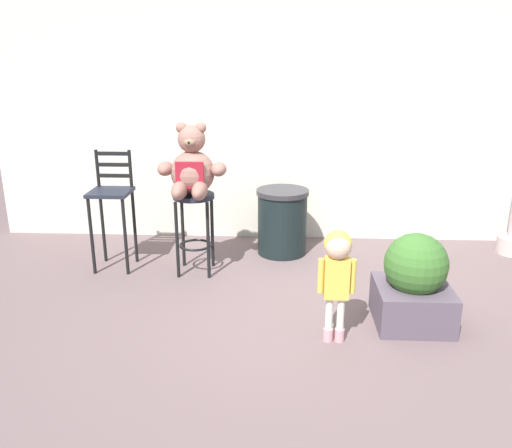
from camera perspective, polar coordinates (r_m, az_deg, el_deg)
ground_plane at (r=4.31m, az=6.58°, el=-9.88°), size 24.00×24.00×0.00m
building_wall at (r=5.89m, az=5.96°, el=14.72°), size 7.04×0.30×3.37m
bar_stool_with_teddy at (r=4.95m, az=-6.75°, el=0.77°), size 0.39×0.39×0.78m
teddy_bear at (r=4.80m, az=-7.01°, el=5.99°), size 0.63×0.57×0.66m
child_walking at (r=3.71m, az=8.89°, el=-4.20°), size 0.27×0.21×0.85m
trash_bin at (r=5.47m, az=2.88°, el=0.28°), size 0.54×0.54×0.69m
bar_chair_empty at (r=5.19m, az=-15.48°, el=2.49°), size 0.38×0.38×1.15m
planter_with_shrub at (r=4.21m, az=16.90°, el=-6.25°), size 0.57×0.57×0.73m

